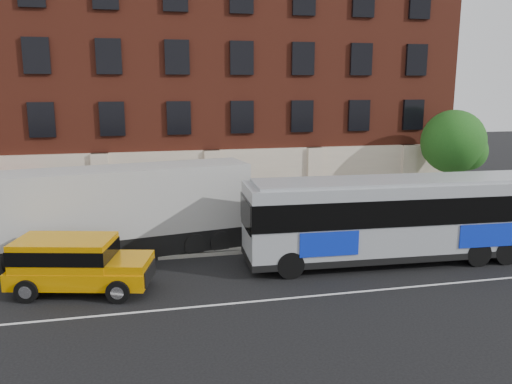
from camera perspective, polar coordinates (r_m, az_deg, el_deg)
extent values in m
plane|color=black|center=(18.79, 0.45, -12.53)|extent=(120.00, 120.00, 0.00)
cube|color=gray|center=(27.07, -3.92, -4.71)|extent=(60.00, 6.00, 0.15)
cube|color=gray|center=(24.25, -2.81, -6.67)|extent=(60.00, 0.25, 0.15)
cube|color=silver|center=(19.23, 0.10, -11.91)|extent=(60.00, 0.12, 0.01)
cube|color=maroon|center=(33.91, -6.24, 11.52)|extent=(30.00, 10.00, 15.00)
cube|color=beige|center=(29.33, -4.84, 0.72)|extent=(30.00, 0.35, 4.00)
cube|color=beige|center=(29.04, -16.61, 0.16)|extent=(0.90, 0.55, 4.00)
cube|color=beige|center=(29.23, -4.81, 0.69)|extent=(0.90, 0.55, 4.00)
cube|color=beige|center=(30.62, 6.38, 1.16)|extent=(0.90, 0.55, 4.00)
cube|color=beige|center=(33.06, 16.26, 1.54)|extent=(0.90, 0.55, 4.00)
cube|color=black|center=(29.06, -22.49, 7.34)|extent=(1.30, 0.20, 1.80)
cube|color=black|center=(28.68, -15.53, 7.75)|extent=(1.30, 0.20, 1.80)
cube|color=black|center=(28.74, -8.48, 8.06)|extent=(1.30, 0.20, 1.80)
cube|color=black|center=(29.21, -1.55, 8.23)|extent=(1.30, 0.20, 1.80)
cube|color=black|center=(30.09, 5.07, 8.29)|extent=(1.30, 0.20, 1.80)
cube|color=black|center=(31.33, 11.24, 8.25)|extent=(1.30, 0.20, 1.80)
cube|color=black|center=(32.90, 16.88, 8.13)|extent=(1.30, 0.20, 1.80)
cube|color=black|center=(29.04, -22.99, 13.64)|extent=(1.30, 0.20, 1.80)
cube|color=black|center=(28.67, -15.89, 14.14)|extent=(1.30, 0.20, 1.80)
cube|color=black|center=(28.72, -8.68, 14.44)|extent=(1.30, 0.20, 1.80)
cube|color=black|center=(29.19, -1.59, 14.52)|extent=(1.30, 0.20, 1.80)
cube|color=black|center=(30.07, 5.18, 14.39)|extent=(1.30, 0.20, 1.80)
cube|color=black|center=(31.32, 11.48, 14.10)|extent=(1.30, 0.20, 1.80)
cube|color=black|center=(32.89, 17.22, 13.70)|extent=(1.30, 0.20, 1.80)
cube|color=black|center=(31.63, 11.73, 19.90)|extent=(1.30, 0.20, 1.80)
cube|color=black|center=(33.18, 17.57, 19.21)|extent=(1.30, 0.20, 1.80)
cube|color=black|center=(29.81, -25.22, -0.97)|extent=(2.60, 0.15, 2.80)
cube|color=black|center=(29.08, -13.62, -0.47)|extent=(2.60, 0.15, 2.80)
cube|color=black|center=(29.58, -1.93, 0.06)|extent=(2.60, 0.15, 2.80)
cube|color=black|center=(31.24, 8.94, 0.55)|extent=(2.60, 0.15, 2.80)
cylinder|color=slate|center=(24.21, -23.23, -4.75)|extent=(0.07, 0.07, 2.50)
cube|color=silver|center=(23.86, -23.45, -3.01)|extent=(0.30, 0.03, 0.40)
cube|color=silver|center=(23.99, -23.35, -4.17)|extent=(0.30, 0.03, 0.35)
cylinder|color=#332519|center=(32.03, 20.49, 0.04)|extent=(0.32, 0.32, 3.00)
sphere|color=#154513|center=(31.61, 20.87, 5.19)|extent=(3.60, 3.60, 3.60)
sphere|color=#154513|center=(31.72, 22.26, 4.20)|extent=(2.20, 2.20, 2.20)
sphere|color=#154513|center=(31.66, 19.51, 4.57)|extent=(2.00, 2.00, 2.00)
cube|color=#969A9F|center=(23.67, 15.36, -2.69)|extent=(13.63, 3.45, 3.21)
cube|color=black|center=(24.08, 15.17, -6.13)|extent=(13.69, 3.51, 0.28)
cube|color=#969A9F|center=(23.33, 15.58, 1.27)|extent=(12.94, 3.08, 0.14)
cube|color=black|center=(23.55, 15.43, -1.43)|extent=(13.73, 3.55, 1.13)
cube|color=#0C27BD|center=(21.23, 8.07, -5.69)|extent=(2.48, 0.16, 1.01)
cube|color=#0C27BD|center=(26.61, 20.57, -2.76)|extent=(2.48, 0.16, 1.01)
cylinder|color=black|center=(21.23, 3.78, -8.00)|extent=(1.14, 0.39, 1.13)
cylinder|color=black|center=(23.58, 2.30, -5.95)|extent=(1.14, 0.39, 1.13)
cylinder|color=black|center=(24.52, 23.18, -6.23)|extent=(1.14, 0.39, 1.13)
cylinder|color=black|center=(26.58, 20.20, -4.65)|extent=(1.14, 0.39, 1.13)
cylinder|color=black|center=(25.27, 25.76, -5.93)|extent=(1.14, 0.39, 1.13)
cylinder|color=black|center=(27.27, 22.67, -4.43)|extent=(1.14, 0.39, 1.13)
cube|color=#CE8402|center=(20.92, -18.58, -8.53)|extent=(5.49, 3.29, 0.64)
cube|color=#CE8402|center=(20.85, -20.26, -6.23)|extent=(3.92, 2.87, 1.07)
cube|color=black|center=(20.84, -20.27, -6.09)|extent=(3.97, 2.92, 0.53)
cube|color=#CE8402|center=(20.24, -13.92, -7.49)|extent=(2.04, 2.35, 0.32)
cube|color=black|center=(20.19, -11.58, -8.72)|extent=(0.47, 1.67, 0.59)
cylinder|color=black|center=(21.82, -25.46, -6.90)|extent=(0.42, 0.84, 0.81)
cylinder|color=black|center=(19.59, -14.91, -10.54)|extent=(0.90, 0.49, 0.85)
cylinder|color=silver|center=(19.59, -14.91, -10.54)|extent=(0.53, 0.42, 0.47)
cylinder|color=black|center=(21.47, -13.39, -8.46)|extent=(0.90, 0.49, 0.85)
cylinder|color=silver|center=(21.47, -13.39, -8.46)|extent=(0.53, 0.42, 0.47)
cylinder|color=black|center=(20.72, -23.88, -9.92)|extent=(0.90, 0.49, 0.85)
cylinder|color=silver|center=(20.72, -23.88, -9.92)|extent=(0.53, 0.42, 0.47)
cylinder|color=black|center=(22.51, -21.66, -8.04)|extent=(0.90, 0.49, 0.85)
cylinder|color=silver|center=(22.51, -21.66, -8.04)|extent=(0.53, 0.42, 0.47)
cube|color=black|center=(24.57, -15.15, -5.63)|extent=(12.53, 4.56, 1.13)
cube|color=#B2B2AE|center=(24.06, -15.41, -0.96)|extent=(12.54, 4.60, 2.97)
cylinder|color=black|center=(23.36, -26.08, -7.48)|extent=(1.06, 0.46, 1.02)
cylinder|color=black|center=(25.61, -25.82, -5.83)|extent=(1.06, 0.46, 1.02)
cylinder|color=black|center=(23.30, -23.05, -7.26)|extent=(1.06, 0.46, 1.02)
cylinder|color=black|center=(25.55, -23.06, -5.63)|extent=(1.06, 0.46, 1.02)
cylinder|color=black|center=(24.12, -6.74, -5.75)|extent=(1.06, 0.46, 1.02)
cylinder|color=black|center=(26.30, -8.17, -4.31)|extent=(1.06, 0.46, 1.02)
cylinder|color=black|center=(24.46, -3.96, -5.44)|extent=(1.06, 0.46, 1.02)
cylinder|color=black|center=(26.62, -5.61, -4.05)|extent=(1.06, 0.46, 1.02)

